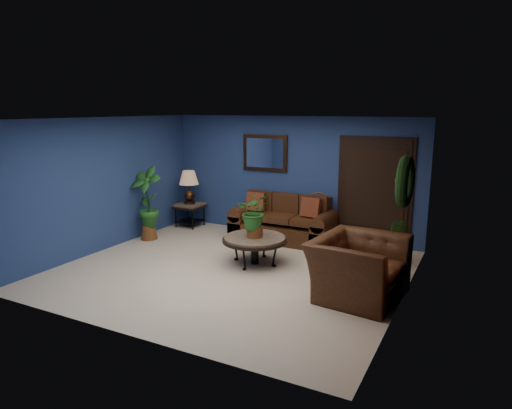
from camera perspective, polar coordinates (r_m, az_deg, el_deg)
The scene contains 18 objects.
floor at distance 7.74m, azimuth -3.03°, elevation -8.18°, with size 5.50×5.50×0.00m, color beige.
wall_back at distance 9.61m, azimuth 4.43°, elevation 3.50°, with size 5.50×0.04×2.50m, color navy.
wall_left at distance 9.09m, azimuth -18.29°, elevation 2.43°, with size 0.04×5.00×2.50m, color navy.
wall_right_brick at distance 6.48m, azimuth 18.33°, elevation -1.27°, with size 0.04×5.00×2.50m, color brown.
ceiling at distance 7.26m, azimuth -3.26°, elevation 10.66°, with size 5.50×5.00×0.02m, color white.
crown_molding at distance 6.33m, azimuth 18.77°, elevation 9.20°, with size 0.03×5.00×0.14m, color white.
wall_mirror at distance 9.76m, azimuth 1.12°, elevation 6.45°, with size 1.02×0.06×0.77m, color #422613.
closet_door at distance 9.08m, azimuth 14.55°, elevation 1.37°, with size 1.44×0.06×2.18m, color black.
wreath at distance 6.46m, azimuth 18.14°, elevation 2.76°, with size 0.72×0.72×0.16m, color black.
sofa at distance 9.40m, azimuth 3.51°, elevation -2.53°, with size 2.09×0.90×0.94m.
coffee_table at distance 7.91m, azimuth -0.17°, elevation -4.46°, with size 1.13×1.13×0.48m.
end_table at distance 10.49m, azimuth -8.28°, elevation -0.56°, with size 0.58×0.58×0.53m.
table_lamp at distance 10.37m, azimuth -8.38°, elevation 2.65°, with size 0.44×0.44×0.73m.
side_chair at distance 9.14m, azimuth 7.58°, elevation -1.31°, with size 0.48×0.48×1.03m.
armchair at distance 6.73m, azimuth 12.64°, elevation -7.73°, with size 1.33×1.16×0.86m, color #412512.
coffee_plant at distance 7.79m, azimuth -0.17°, elevation -1.07°, with size 0.71×0.66×0.77m.
floor_plant at distance 8.27m, azimuth 16.99°, elevation -4.33°, with size 0.37×0.30×0.81m.
tall_plant at distance 9.54m, azimuth -13.42°, elevation 0.53°, with size 0.69×0.49×1.52m.
Camera 1 is at (3.68, -6.26, 2.68)m, focal length 32.00 mm.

